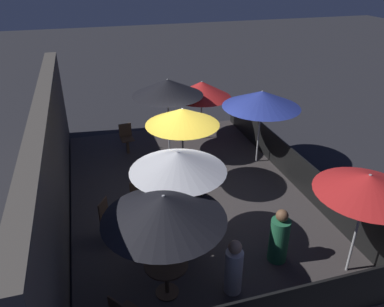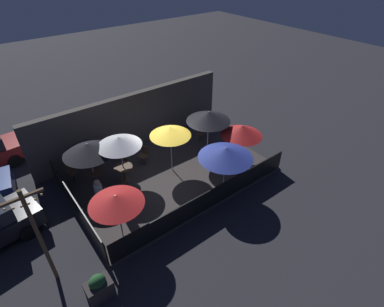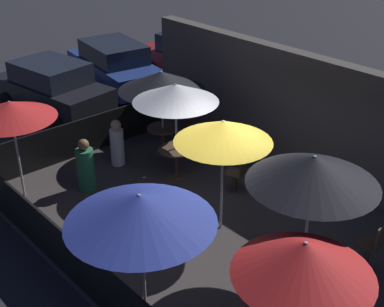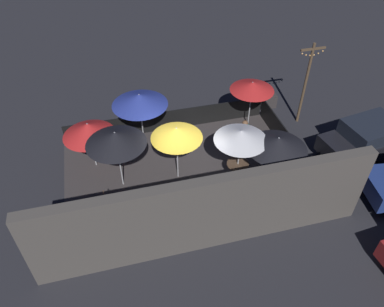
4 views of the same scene
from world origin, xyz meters
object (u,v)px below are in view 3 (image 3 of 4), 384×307
object	(u,v)px
patio_umbrella_5	(314,170)
parked_car_2	(194,57)
patio_umbrella_1	(176,93)
patron_1	(86,167)
patio_chair_1	(238,172)
patron_0	(117,144)
patio_chair_3	(243,151)
parked_car_1	(115,65)
patio_umbrella_4	(223,132)
patio_chair_2	(373,243)
dining_table_1	(176,155)
dining_table_0	(163,133)
patio_chair_0	(171,119)
patio_umbrella_2	(10,110)
patio_umbrella_6	(140,209)
patio_umbrella_0	(162,81)
patio_umbrella_3	(304,259)
parked_car_0	(52,87)

from	to	relation	value
patio_umbrella_5	parked_car_2	world-z (taller)	patio_umbrella_5
patio_umbrella_1	patron_1	size ratio (longest dim) A/B	1.87
patio_chair_1	patron_0	bearing A→B (deg)	0.19
patron_0	patron_1	bearing A→B (deg)	30.17
patio_umbrella_1	patio_chair_3	distance (m)	2.28
parked_car_1	parked_car_2	distance (m)	2.82
patio_chair_1	patio_chair_3	world-z (taller)	patio_chair_3
patio_umbrella_4	patio_chair_2	size ratio (longest dim) A/B	2.45
patio_umbrella_4	dining_table_1	size ratio (longest dim) A/B	2.83
dining_table_1	patio_chair_3	size ratio (longest dim) A/B	0.90
dining_table_0	dining_table_1	distance (m)	1.30
dining_table_1	patio_chair_0	bearing A→B (deg)	143.29
patio_umbrella_4	patio_umbrella_1	bearing A→B (deg)	162.78
patio_umbrella_2	dining_table_0	distance (m)	3.92
patio_chair_0	parked_car_1	world-z (taller)	parked_car_1
patio_umbrella_6	dining_table_1	xyz separation A→B (m)	(-3.09, 3.27, -1.43)
patio_chair_2	parked_car_2	size ratio (longest dim) A/B	0.22
patio_chair_2	parked_car_1	bearing A→B (deg)	-16.06
patio_umbrella_5	patio_umbrella_6	world-z (taller)	patio_umbrella_5
patio_umbrella_0	patron_0	size ratio (longest dim) A/B	1.86
patio_umbrella_3	patio_chair_1	world-z (taller)	patio_umbrella_3
patio_umbrella_1	patio_umbrella_5	size ratio (longest dim) A/B	0.93
patio_umbrella_4	patio_chair_2	distance (m)	3.32
patio_umbrella_1	patio_umbrella_5	distance (m)	4.34
patio_umbrella_0	patio_chair_2	world-z (taller)	patio_umbrella_0
patron_0	parked_car_0	world-z (taller)	parked_car_0
patio_umbrella_1	patio_umbrella_2	xyz separation A→B (m)	(-1.63, -3.06, -0.06)
patio_umbrella_6	parked_car_1	xyz separation A→B (m)	(-9.24, 5.76, -1.30)
patio_umbrella_4	parked_car_0	world-z (taller)	patio_umbrella_4
patio_umbrella_5	patio_chair_1	bearing A→B (deg)	154.19
patio_chair_2	parked_car_1	world-z (taller)	parked_car_1
patio_umbrella_3	dining_table_0	distance (m)	7.01
dining_table_0	parked_car_2	size ratio (longest dim) A/B	0.19
dining_table_0	patio_chair_3	distance (m)	2.15
patron_0	parked_car_1	bearing A→B (deg)	-116.98
patio_chair_0	patio_chair_2	distance (m)	6.77
patio_umbrella_2	parked_car_0	size ratio (longest dim) A/B	0.55
patio_chair_0	parked_car_0	bearing A→B (deg)	-107.46
patio_chair_3	parked_car_0	size ratio (longest dim) A/B	0.23
patio_umbrella_4	dining_table_0	xyz separation A→B (m)	(-3.33, 1.21, -1.57)
patio_umbrella_0	patron_0	xyz separation A→B (m)	(-0.29, -1.20, -1.41)
patio_umbrella_0	patio_umbrella_5	distance (m)	5.61
patio_umbrella_4	patio_umbrella_5	distance (m)	2.11
patio_umbrella_0	parked_car_0	distance (m)	4.66
parked_car_2	patio_chair_2	bearing A→B (deg)	-29.78
patio_umbrella_0	parked_car_1	xyz separation A→B (m)	(-4.97, 1.94, -1.22)
patio_umbrella_0	patio_umbrella_4	distance (m)	3.55
patio_umbrella_5	patron_0	world-z (taller)	patio_umbrella_5
patio_chair_0	parked_car_0	xyz separation A→B (m)	(-3.75, -1.51, 0.23)
patron_1	patio_umbrella_4	bearing A→B (deg)	27.89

